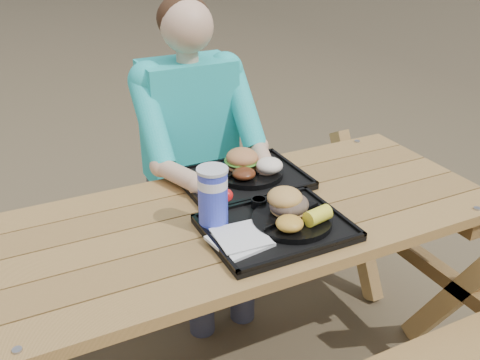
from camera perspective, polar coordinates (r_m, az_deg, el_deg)
name	(u,v)px	position (r m, az deg, el deg)	size (l,w,h in m)	color
picnic_table	(240,301)	(2.04, 0.00, -12.77)	(1.80, 1.49, 0.75)	#999999
tray_near	(276,229)	(1.73, 3.88, -5.21)	(0.45, 0.35, 0.02)	black
tray_far	(243,180)	(2.03, 0.35, 0.00)	(0.45, 0.35, 0.02)	black
plate_near	(292,220)	(1.74, 5.56, -4.29)	(0.26, 0.26, 0.02)	black
plate_far	(249,173)	(2.04, 0.98, 0.79)	(0.26, 0.26, 0.02)	black
napkin_stack	(239,240)	(1.63, -0.06, -6.42)	(0.16, 0.16, 0.02)	silver
soda_cup	(213,198)	(1.68, -2.90, -1.98)	(0.09, 0.09, 0.19)	#1B2CCB
condiment_bbq	(259,203)	(1.82, 2.02, -2.45)	(0.05, 0.05, 0.03)	black
condiment_mustard	(276,201)	(1.83, 3.86, -2.20)	(0.06, 0.06, 0.03)	yellow
sandwich	(289,194)	(1.74, 5.29, -1.50)	(0.12, 0.12, 0.13)	#CC9348
mac_cheese	(290,223)	(1.66, 5.31, -4.64)	(0.09, 0.09, 0.04)	gold
corn_cob	(318,216)	(1.70, 8.30, -3.78)	(0.09, 0.09, 0.05)	#FFF235
cutlery_far	(199,185)	(1.97, -4.37, -0.50)	(0.03, 0.15, 0.01)	black
burger	(242,154)	(2.04, 0.21, 2.84)	(0.13, 0.13, 0.11)	#B87341
baked_beans	(244,174)	(1.96, 0.43, 0.69)	(0.09, 0.09, 0.04)	#562511
potato_salad	(270,165)	(2.01, 3.17, 1.56)	(0.10, 0.10, 0.06)	white
diner	(192,170)	(2.39, -5.09, 1.04)	(0.48, 0.84, 1.28)	#1AA4B7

